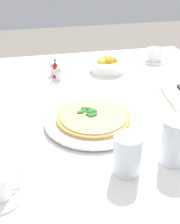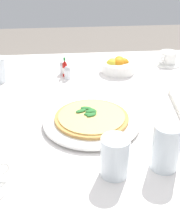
{
  "view_description": "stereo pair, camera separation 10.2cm",
  "coord_description": "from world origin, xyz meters",
  "px_view_note": "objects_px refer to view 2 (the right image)",
  "views": [
    {
      "loc": [
        0.91,
        -0.18,
        1.29
      ],
      "look_at": [
        0.04,
        -0.0,
        0.78
      ],
      "focal_mm": 49.79,
      "sensor_mm": 36.0,
      "label": 1
    },
    {
      "loc": [
        0.92,
        -0.08,
        1.29
      ],
      "look_at": [
        0.04,
        -0.0,
        0.78
      ],
      "focal_mm": 49.79,
      "sensor_mm": 36.0,
      "label": 2
    }
  ],
  "objects_px": {
    "water_glass_far_left": "(115,159)",
    "salt_shaker": "(67,73)",
    "pizza_plate": "(91,121)",
    "pepper_shaker": "(62,68)",
    "coffee_cup_back_corner": "(168,58)",
    "hot_sauce_bottle": "(65,69)",
    "citrus_bowl": "(118,66)",
    "pizza": "(91,117)",
    "water_glass_near_left": "(166,149)"
  },
  "relations": [
    {
      "from": "water_glass_far_left",
      "to": "hot_sauce_bottle",
      "type": "distance_m",
      "value": 0.64
    },
    {
      "from": "hot_sauce_bottle",
      "to": "pepper_shaker",
      "type": "relative_size",
      "value": 1.48
    },
    {
      "from": "water_glass_far_left",
      "to": "hot_sauce_bottle",
      "type": "bearing_deg",
      "value": -170.1
    },
    {
      "from": "citrus_bowl",
      "to": "salt_shaker",
      "type": "bearing_deg",
      "value": -75.94
    },
    {
      "from": "pizza_plate",
      "to": "citrus_bowl",
      "type": "height_order",
      "value": "citrus_bowl"
    },
    {
      "from": "water_glass_far_left",
      "to": "salt_shaker",
      "type": "bearing_deg",
      "value": -170.57
    },
    {
      "from": "water_glass_far_left",
      "to": "citrus_bowl",
      "type": "bearing_deg",
      "value": 169.52
    },
    {
      "from": "water_glass_far_left",
      "to": "salt_shaker",
      "type": "height_order",
      "value": "water_glass_far_left"
    },
    {
      "from": "coffee_cup_back_corner",
      "to": "pepper_shaker",
      "type": "height_order",
      "value": "coffee_cup_back_corner"
    },
    {
      "from": "pizza",
      "to": "hot_sauce_bottle",
      "type": "relative_size",
      "value": 2.83
    },
    {
      "from": "coffee_cup_back_corner",
      "to": "salt_shaker",
      "type": "height_order",
      "value": "coffee_cup_back_corner"
    },
    {
      "from": "salt_shaker",
      "to": "water_glass_far_left",
      "type": "bearing_deg",
      "value": 9.43
    },
    {
      "from": "pizza_plate",
      "to": "water_glass_far_left",
      "type": "distance_m",
      "value": 0.24
    },
    {
      "from": "hot_sauce_bottle",
      "to": "pepper_shaker",
      "type": "height_order",
      "value": "hot_sauce_bottle"
    },
    {
      "from": "coffee_cup_back_corner",
      "to": "water_glass_near_left",
      "type": "height_order",
      "value": "water_glass_near_left"
    },
    {
      "from": "salt_shaker",
      "to": "pepper_shaker",
      "type": "bearing_deg",
      "value": -160.35
    },
    {
      "from": "pizza",
      "to": "salt_shaker",
      "type": "distance_m",
      "value": 0.37
    },
    {
      "from": "coffee_cup_back_corner",
      "to": "water_glass_far_left",
      "type": "xyz_separation_m",
      "value": [
        0.73,
        -0.37,
        0.02
      ]
    },
    {
      "from": "hot_sauce_bottle",
      "to": "coffee_cup_back_corner",
      "type": "bearing_deg",
      "value": 101.82
    },
    {
      "from": "salt_shaker",
      "to": "citrus_bowl",
      "type": "bearing_deg",
      "value": 104.06
    },
    {
      "from": "water_glass_far_left",
      "to": "water_glass_near_left",
      "type": "distance_m",
      "value": 0.13
    },
    {
      "from": "pizza_plate",
      "to": "hot_sauce_bottle",
      "type": "distance_m",
      "value": 0.4
    },
    {
      "from": "pizza_plate",
      "to": "pepper_shaker",
      "type": "xyz_separation_m",
      "value": [
        -0.42,
        -0.08,
        0.01
      ]
    },
    {
      "from": "pizza_plate",
      "to": "salt_shaker",
      "type": "distance_m",
      "value": 0.37
    },
    {
      "from": "citrus_bowl",
      "to": "hot_sauce_bottle",
      "type": "relative_size",
      "value": 1.81
    },
    {
      "from": "water_glass_far_left",
      "to": "citrus_bowl",
      "type": "relative_size",
      "value": 0.71
    },
    {
      "from": "water_glass_near_left",
      "to": "pizza_plate",
      "type": "bearing_deg",
      "value": -143.11
    },
    {
      "from": "pizza",
      "to": "water_glass_far_left",
      "type": "xyz_separation_m",
      "value": [
        0.24,
        0.04,
        0.02
      ]
    },
    {
      "from": "water_glass_near_left",
      "to": "citrus_bowl",
      "type": "bearing_deg",
      "value": -179.12
    },
    {
      "from": "citrus_bowl",
      "to": "hot_sauce_bottle",
      "type": "distance_m",
      "value": 0.23
    },
    {
      "from": "water_glass_far_left",
      "to": "water_glass_near_left",
      "type": "relative_size",
      "value": 0.85
    },
    {
      "from": "coffee_cup_back_corner",
      "to": "water_glass_far_left",
      "type": "relative_size",
      "value": 1.21
    },
    {
      "from": "pizza",
      "to": "hot_sauce_bottle",
      "type": "bearing_deg",
      "value": -169.38
    },
    {
      "from": "pizza",
      "to": "water_glass_near_left",
      "type": "distance_m",
      "value": 0.28
    },
    {
      "from": "pizza_plate",
      "to": "coffee_cup_back_corner",
      "type": "relative_size",
      "value": 2.38
    },
    {
      "from": "citrus_bowl",
      "to": "hot_sauce_bottle",
      "type": "xyz_separation_m",
      "value": [
        0.03,
        -0.23,
        0.01
      ]
    },
    {
      "from": "hot_sauce_bottle",
      "to": "pizza",
      "type": "bearing_deg",
      "value": 10.62
    },
    {
      "from": "pepper_shaker",
      "to": "pizza_plate",
      "type": "bearing_deg",
      "value": 11.25
    },
    {
      "from": "pizza_plate",
      "to": "hot_sauce_bottle",
      "type": "bearing_deg",
      "value": -169.37
    },
    {
      "from": "citrus_bowl",
      "to": "coffee_cup_back_corner",
      "type": "bearing_deg",
      "value": 106.39
    },
    {
      "from": "pizza",
      "to": "pepper_shaker",
      "type": "bearing_deg",
      "value": -168.76
    },
    {
      "from": "coffee_cup_back_corner",
      "to": "citrus_bowl",
      "type": "height_order",
      "value": "citrus_bowl"
    },
    {
      "from": "salt_shaker",
      "to": "pizza",
      "type": "bearing_deg",
      "value": 9.9
    },
    {
      "from": "hot_sauce_bottle",
      "to": "salt_shaker",
      "type": "distance_m",
      "value": 0.03
    },
    {
      "from": "water_glass_near_left",
      "to": "hot_sauce_bottle",
      "type": "relative_size",
      "value": 1.53
    },
    {
      "from": "pepper_shaker",
      "to": "citrus_bowl",
      "type": "bearing_deg",
      "value": 89.95
    },
    {
      "from": "citrus_bowl",
      "to": "pizza",
      "type": "bearing_deg",
      "value": -20.73
    },
    {
      "from": "pepper_shaker",
      "to": "salt_shaker",
      "type": "bearing_deg",
      "value": 19.65
    },
    {
      "from": "pizza",
      "to": "water_glass_near_left",
      "type": "bearing_deg",
      "value": 36.84
    },
    {
      "from": "water_glass_far_left",
      "to": "hot_sauce_bottle",
      "type": "relative_size",
      "value": 1.29
    }
  ]
}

